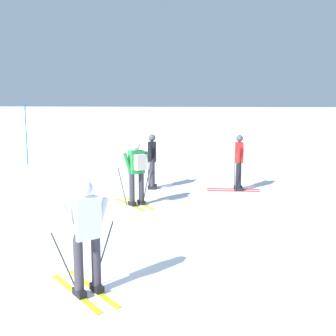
{
  "coord_description": "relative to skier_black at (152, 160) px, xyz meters",
  "views": [
    {
      "loc": [
        3.01,
        -7.92,
        2.92
      ],
      "look_at": [
        1.99,
        4.26,
        0.9
      ],
      "focal_mm": 47.94,
      "sensor_mm": 36.0,
      "label": 1
    }
  ],
  "objects": [
    {
      "name": "skier_red",
      "position": [
        2.65,
        0.02,
        0.0
      ],
      "size": [
        1.6,
        1.0,
        1.71
      ],
      "color": "red",
      "rests_on": "ground"
    },
    {
      "name": "skier_black",
      "position": [
        0.0,
        0.0,
        0.0
      ],
      "size": [
        1.62,
        1.0,
        1.71
      ],
      "color": "silver",
      "rests_on": "ground"
    },
    {
      "name": "far_snow_ridge",
      "position": [
        -1.37,
        15.73,
        0.06
      ],
      "size": [
        80.0,
        8.58,
        1.96
      ],
      "primitive_type": "cube",
      "color": "white",
      "rests_on": "ground"
    },
    {
      "name": "skier_white",
      "position": [
        -0.06,
        -7.47,
        -0.0
      ],
      "size": [
        1.32,
        1.45,
        1.71
      ],
      "color": "gold",
      "rests_on": "ground"
    },
    {
      "name": "trail_marker_pole",
      "position": [
        -5.82,
        4.53,
        0.37
      ],
      "size": [
        0.05,
        0.05,
        2.57
      ],
      "primitive_type": "cylinder",
      "color": "#1E56AD",
      "rests_on": "ground"
    },
    {
      "name": "skier_green",
      "position": [
        -0.14,
        -2.14,
        0.04
      ],
      "size": [
        1.27,
        1.49,
        1.71
      ],
      "color": "gold",
      "rests_on": "ground"
    },
    {
      "name": "ground_plane",
      "position": [
        -1.37,
        -5.65,
        -0.92
      ],
      "size": [
        120.0,
        120.0,
        0.0
      ],
      "primitive_type": "plane",
      "color": "white"
    }
  ]
}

